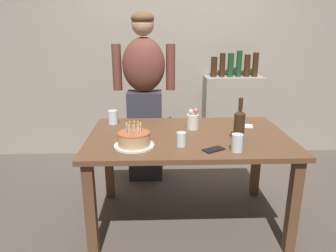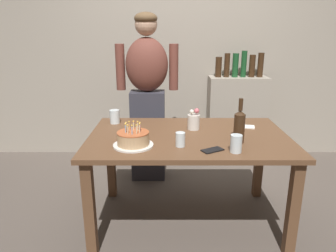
{
  "view_description": "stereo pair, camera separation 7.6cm",
  "coord_description": "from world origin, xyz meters",
  "px_view_note": "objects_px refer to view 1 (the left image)",
  "views": [
    {
      "loc": [
        -0.23,
        -2.24,
        1.5
      ],
      "look_at": [
        -0.16,
        -0.09,
        0.84
      ],
      "focal_mm": 33.46,
      "sensor_mm": 36.0,
      "label": 1
    },
    {
      "loc": [
        -0.16,
        -2.24,
        1.5
      ],
      "look_at": [
        -0.16,
        -0.09,
        0.84
      ],
      "focal_mm": 33.46,
      "sensor_mm": 36.0,
      "label": 2
    }
  ],
  "objects_px": {
    "napkin_stack": "(245,126)",
    "flower_vase": "(193,121)",
    "birthday_cake": "(134,140)",
    "water_glass_near": "(237,143)",
    "person_man_bearded": "(144,96)",
    "cell_phone": "(214,150)",
    "water_glass_side": "(181,139)",
    "wine_bottle": "(239,125)",
    "water_glass_far": "(113,117)"
  },
  "relations": [
    {
      "from": "napkin_stack",
      "to": "cell_phone",
      "type": "bearing_deg",
      "value": -124.08
    },
    {
      "from": "person_man_bearded",
      "to": "cell_phone",
      "type": "bearing_deg",
      "value": 113.75
    },
    {
      "from": "person_man_bearded",
      "to": "water_glass_far",
      "type": "bearing_deg",
      "value": 63.28
    },
    {
      "from": "flower_vase",
      "to": "birthday_cake",
      "type": "bearing_deg",
      "value": -139.35
    },
    {
      "from": "water_glass_side",
      "to": "cell_phone",
      "type": "xyz_separation_m",
      "value": [
        0.21,
        -0.08,
        -0.05
      ]
    },
    {
      "from": "water_glass_side",
      "to": "flower_vase",
      "type": "height_order",
      "value": "flower_vase"
    },
    {
      "from": "birthday_cake",
      "to": "water_glass_near",
      "type": "relative_size",
      "value": 2.37
    },
    {
      "from": "water_glass_far",
      "to": "flower_vase",
      "type": "bearing_deg",
      "value": -14.57
    },
    {
      "from": "birthday_cake",
      "to": "water_glass_far",
      "type": "height_order",
      "value": "birthday_cake"
    },
    {
      "from": "napkin_stack",
      "to": "flower_vase",
      "type": "xyz_separation_m",
      "value": [
        -0.44,
        -0.05,
        0.06
      ]
    },
    {
      "from": "birthday_cake",
      "to": "napkin_stack",
      "type": "relative_size",
      "value": 2.3
    },
    {
      "from": "birthday_cake",
      "to": "person_man_bearded",
      "type": "distance_m",
      "value": 1.05
    },
    {
      "from": "napkin_stack",
      "to": "flower_vase",
      "type": "distance_m",
      "value": 0.45
    },
    {
      "from": "wine_bottle",
      "to": "cell_phone",
      "type": "distance_m",
      "value": 0.29
    },
    {
      "from": "cell_phone",
      "to": "napkin_stack",
      "type": "xyz_separation_m",
      "value": [
        0.35,
        0.52,
        0.0
      ]
    },
    {
      "from": "cell_phone",
      "to": "person_man_bearded",
      "type": "xyz_separation_m",
      "value": [
        -0.5,
        1.13,
        0.13
      ]
    },
    {
      "from": "water_glass_near",
      "to": "napkin_stack",
      "type": "xyz_separation_m",
      "value": [
        0.21,
        0.55,
        -0.05
      ]
    },
    {
      "from": "birthday_cake",
      "to": "wine_bottle",
      "type": "height_order",
      "value": "wine_bottle"
    },
    {
      "from": "wine_bottle",
      "to": "cell_phone",
      "type": "bearing_deg",
      "value": -141.46
    },
    {
      "from": "water_glass_near",
      "to": "flower_vase",
      "type": "relative_size",
      "value": 0.67
    },
    {
      "from": "water_glass_far",
      "to": "cell_phone",
      "type": "distance_m",
      "value": 0.98
    },
    {
      "from": "birthday_cake",
      "to": "water_glass_side",
      "type": "relative_size",
      "value": 2.81
    },
    {
      "from": "water_glass_far",
      "to": "wine_bottle",
      "type": "distance_m",
      "value": 1.06
    },
    {
      "from": "water_glass_far",
      "to": "napkin_stack",
      "type": "bearing_deg",
      "value": -6.04
    },
    {
      "from": "water_glass_near",
      "to": "wine_bottle",
      "type": "distance_m",
      "value": 0.21
    },
    {
      "from": "water_glass_side",
      "to": "person_man_bearded",
      "type": "distance_m",
      "value": 1.09
    },
    {
      "from": "cell_phone",
      "to": "water_glass_side",
      "type": "bearing_deg",
      "value": 128.56
    },
    {
      "from": "birthday_cake",
      "to": "cell_phone",
      "type": "bearing_deg",
      "value": -9.44
    },
    {
      "from": "person_man_bearded",
      "to": "wine_bottle",
      "type": "bearing_deg",
      "value": 125.96
    },
    {
      "from": "water_glass_side",
      "to": "napkin_stack",
      "type": "distance_m",
      "value": 0.71
    },
    {
      "from": "birthday_cake",
      "to": "napkin_stack",
      "type": "distance_m",
      "value": 0.98
    },
    {
      "from": "water_glass_far",
      "to": "water_glass_side",
      "type": "bearing_deg",
      "value": -46.04
    },
    {
      "from": "water_glass_far",
      "to": "napkin_stack",
      "type": "distance_m",
      "value": 1.11
    },
    {
      "from": "water_glass_far",
      "to": "water_glass_side",
      "type": "distance_m",
      "value": 0.77
    },
    {
      "from": "water_glass_far",
      "to": "person_man_bearded",
      "type": "bearing_deg",
      "value": 63.28
    },
    {
      "from": "birthday_cake",
      "to": "water_glass_far",
      "type": "xyz_separation_m",
      "value": [
        -0.21,
        0.55,
        0.01
      ]
    },
    {
      "from": "person_man_bearded",
      "to": "birthday_cake",
      "type": "bearing_deg",
      "value": 88.19
    },
    {
      "from": "napkin_stack",
      "to": "person_man_bearded",
      "type": "bearing_deg",
      "value": 144.41
    },
    {
      "from": "birthday_cake",
      "to": "water_glass_side",
      "type": "height_order",
      "value": "birthday_cake"
    },
    {
      "from": "water_glass_far",
      "to": "wine_bottle",
      "type": "xyz_separation_m",
      "value": [
        0.95,
        -0.47,
        0.07
      ]
    },
    {
      "from": "cell_phone",
      "to": "napkin_stack",
      "type": "height_order",
      "value": "same"
    },
    {
      "from": "water_glass_near",
      "to": "flower_vase",
      "type": "bearing_deg",
      "value": 115.68
    },
    {
      "from": "water_glass_near",
      "to": "napkin_stack",
      "type": "distance_m",
      "value": 0.59
    },
    {
      "from": "water_glass_side",
      "to": "napkin_stack",
      "type": "xyz_separation_m",
      "value": [
        0.56,
        0.44,
        -0.05
      ]
    },
    {
      "from": "water_glass_side",
      "to": "flower_vase",
      "type": "xyz_separation_m",
      "value": [
        0.12,
        0.39,
        0.02
      ]
    },
    {
      "from": "wine_bottle",
      "to": "person_man_bearded",
      "type": "xyz_separation_m",
      "value": [
        -0.7,
        0.97,
        0.01
      ]
    },
    {
      "from": "water_glass_near",
      "to": "person_man_bearded",
      "type": "xyz_separation_m",
      "value": [
        -0.64,
        1.15,
        0.08
      ]
    },
    {
      "from": "water_glass_near",
      "to": "water_glass_far",
      "type": "distance_m",
      "value": 1.11
    },
    {
      "from": "birthday_cake",
      "to": "napkin_stack",
      "type": "height_order",
      "value": "birthday_cake"
    },
    {
      "from": "birthday_cake",
      "to": "cell_phone",
      "type": "xyz_separation_m",
      "value": [
        0.53,
        -0.09,
        -0.04
      ]
    }
  ]
}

